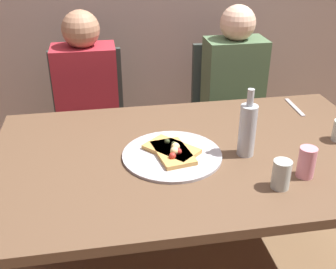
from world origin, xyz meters
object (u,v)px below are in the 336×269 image
Objects in this scene: tumbler_near at (281,174)px; soda_can at (307,162)px; pizza_tray at (172,155)px; chair_right at (228,106)px; dining_table at (193,165)px; pizza_slice_extra at (172,149)px; guest_in_sweater at (88,106)px; pizza_slice_last at (173,153)px; wine_bottle at (247,129)px; chair_left at (90,116)px; table_knife at (295,107)px; guest_in_beanie at (237,96)px.

tumbler_near is 0.14m from soda_can.
pizza_tray is 0.46× the size of chair_right.
dining_table is 0.41m from tumbler_near.
guest_in_sweater reaches higher than pizza_slice_extra.
pizza_slice_last reaches higher than pizza_tray.
wine_bottle is 0.32× the size of chair_left.
pizza_slice_extra is 0.28× the size of chair_left.
wine_bottle is 0.26m from tumbler_near.
chair_left is (-1.07, 0.56, -0.22)m from table_knife.
tumbler_near is (0.04, -0.25, -0.06)m from wine_bottle.
guest_in_sweater is (-0.82, 1.01, -0.15)m from soda_can.
dining_table is 1.03m from chair_left.
chair_right reaches higher than tumbler_near.
pizza_slice_extra is (0.00, 0.02, 0.02)m from pizza_tray.
table_knife is at bearing 159.30° from guest_in_sweater.
soda_can is 0.55× the size of table_knife.
guest_in_beanie reaches higher than wine_bottle.
wine_bottle is (0.30, -0.03, 0.11)m from pizza_tray.
chair_left is at bearing 110.72° from pizza_tray.
pizza_tray is at bearing 119.85° from table_knife.
soda_can reaches higher than tumbler_near.
chair_right is at bearing 19.23° from table_knife.
soda_can is 1.03m from guest_in_beanie.
pizza_slice_extra is at bearing 54.53° from guest_in_beanie.
soda_can is 1.32m from guest_in_sweater.
guest_in_sweater is (-0.35, 0.78, -0.09)m from pizza_tray.
chair_right is 0.77× the size of guest_in_beanie.
soda_can is at bearing -49.63° from wine_bottle.
wine_bottle is 0.25× the size of guest_in_sweater.
guest_in_beanie is (-0.17, 0.40, -0.09)m from table_knife.
dining_table is 1.03m from chair_right.
chair_left is 0.77× the size of guest_in_sweater.
soda_can is (0.47, -0.25, 0.04)m from pizza_slice_extra.
pizza_slice_last is at bearing -84.83° from pizza_tray.
chair_left reaches higher than dining_table.
guest_in_beanie is at bearing 79.41° from tumbler_near.
soda_can is (0.12, 0.05, 0.01)m from tumbler_near.
tumbler_near is at bearing -50.86° from dining_table.
pizza_slice_last and pizza_slice_extra have the same top height.
tumbler_near is 1.10m from guest_in_beanie.
pizza_tray is 0.53m from soda_can.
guest_in_sweater is at bearing 90.00° from chair_left.
guest_in_beanie is at bearing 55.00° from pizza_tray.
guest_in_beanie reaches higher than table_knife.
tumbler_near is at bearing 80.70° from chair_right.
dining_table is at bearing 164.82° from wine_bottle.
guest_in_beanie is (0.90, -0.15, 0.13)m from chair_left.
table_knife is (0.72, 0.38, -0.00)m from pizza_tray.
pizza_slice_extra is 1.14× the size of table_knife.
soda_can is 1.45m from chair_left.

